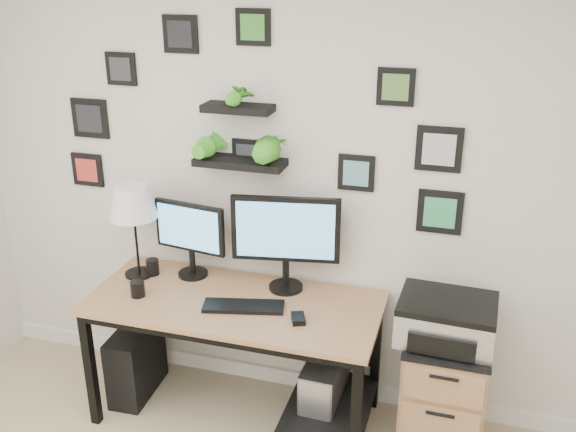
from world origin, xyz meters
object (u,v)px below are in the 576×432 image
(desk, at_px, (243,318))
(table_lamp, at_px, (133,204))
(pc_tower_grey, at_px, (324,392))
(pc_tower_black, at_px, (136,361))
(printer, at_px, (446,320))
(monitor_right, at_px, (286,236))
(mug, at_px, (138,289))
(monitor_left, at_px, (190,234))
(file_cabinet, at_px, (443,391))

(desk, relative_size, table_lamp, 2.89)
(pc_tower_grey, bearing_deg, table_lamp, 176.47)
(table_lamp, relative_size, pc_tower_black, 1.27)
(table_lamp, relative_size, printer, 1.12)
(pc_tower_grey, bearing_deg, monitor_right, 151.75)
(monitor_right, xyz_separation_m, mug, (-0.76, -0.31, -0.28))
(monitor_right, bearing_deg, printer, -8.46)
(pc_tower_grey, bearing_deg, mug, -171.03)
(pc_tower_grey, bearing_deg, pc_tower_black, -177.93)
(pc_tower_grey, height_order, printer, printer)
(table_lamp, height_order, pc_tower_black, table_lamp)
(monitor_right, height_order, pc_tower_grey, monitor_right)
(pc_tower_black, xyz_separation_m, printer, (1.78, 0.06, 0.56))
(table_lamp, height_order, mug, table_lamp)
(table_lamp, bearing_deg, monitor_right, 4.87)
(desk, distance_m, monitor_right, 0.52)
(desk, height_order, pc_tower_black, desk)
(monitor_left, xyz_separation_m, pc_tower_grey, (0.84, -0.15, -0.80))
(pc_tower_black, bearing_deg, mug, -45.14)
(desk, distance_m, table_lamp, 0.89)
(monitor_left, xyz_separation_m, monitor_right, (0.57, -0.00, 0.06))
(monitor_right, bearing_deg, monitor_left, 179.60)
(monitor_right, relative_size, table_lamp, 1.07)
(mug, bearing_deg, monitor_right, 22.12)
(desk, distance_m, pc_tower_black, 0.80)
(mug, xyz_separation_m, printer, (1.65, 0.18, -0.01))
(monitor_left, bearing_deg, table_lamp, -165.50)
(monitor_right, distance_m, pc_tower_black, 1.25)
(pc_tower_black, height_order, pc_tower_grey, pc_tower_black)
(monitor_right, distance_m, pc_tower_grey, 0.92)
(desk, bearing_deg, monitor_left, 154.76)
(desk, distance_m, pc_tower_grey, 0.63)
(pc_tower_grey, bearing_deg, monitor_left, 169.95)
(printer, bearing_deg, pc_tower_black, -178.23)
(pc_tower_grey, height_order, file_cabinet, file_cabinet)
(monitor_right, distance_m, mug, 0.87)
(pc_tower_grey, distance_m, printer, 0.84)
(desk, height_order, mug, mug)
(desk, height_order, pc_tower_grey, desk)
(mug, relative_size, pc_tower_grey, 0.20)
(monitor_left, height_order, file_cabinet, monitor_left)
(monitor_left, relative_size, pc_tower_grey, 1.04)
(mug, bearing_deg, pc_tower_black, 137.53)
(printer, bearing_deg, monitor_right, 171.54)
(desk, xyz_separation_m, pc_tower_grey, (0.47, 0.03, -0.41))
(table_lamp, distance_m, file_cabinet, 1.99)
(pc_tower_black, distance_m, pc_tower_grey, 1.16)
(desk, xyz_separation_m, file_cabinet, (1.11, 0.06, -0.29))
(monitor_left, bearing_deg, pc_tower_grey, -10.05)
(table_lamp, xyz_separation_m, printer, (1.77, -0.06, -0.41))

